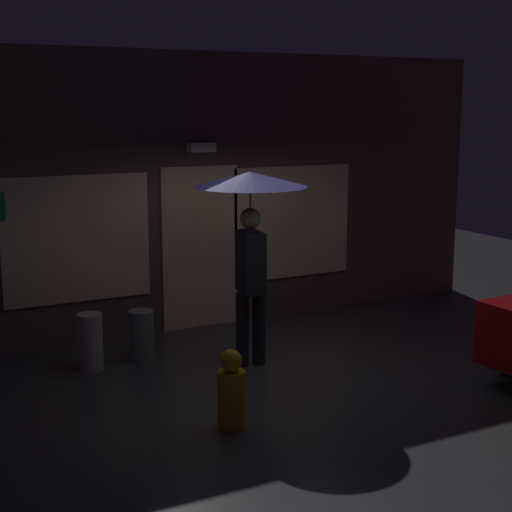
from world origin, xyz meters
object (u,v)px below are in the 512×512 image
at_px(sidewalk_bollard_2, 90,342).
at_px(fire_hydrant, 231,391).
at_px(person_with_umbrella, 250,211).
at_px(sidewalk_bollard, 142,336).

bearing_deg(sidewalk_bollard_2, fire_hydrant, -71.75).
height_order(person_with_umbrella, sidewalk_bollard_2, person_with_umbrella).
height_order(sidewalk_bollard_2, fire_hydrant, fire_hydrant).
distance_m(sidewalk_bollard_2, fire_hydrant, 2.32).
distance_m(person_with_umbrella, sidewalk_bollard_2, 2.37).
distance_m(person_with_umbrella, sidewalk_bollard, 2.00).
relative_size(sidewalk_bollard_2, fire_hydrant, 0.87).
relative_size(person_with_umbrella, sidewalk_bollard_2, 3.43).
bearing_deg(person_with_umbrella, sidewalk_bollard, -115.03).
bearing_deg(fire_hydrant, sidewalk_bollard_2, 108.25).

